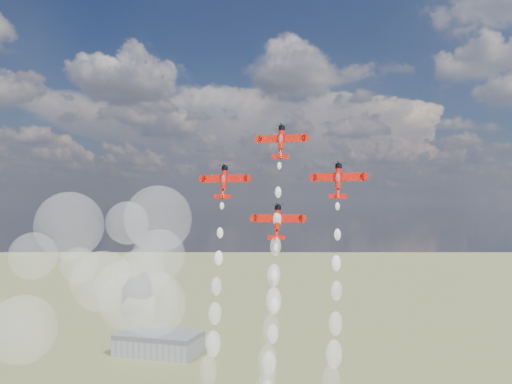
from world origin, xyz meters
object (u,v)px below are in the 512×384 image
at_px(hangar, 159,343).
at_px(plane_right, 338,180).
at_px(plane_left, 224,181).
at_px(plane_slot, 277,221).
at_px(plane_lead, 281,141).

xyz_separation_m(hangar, plane_right, (135.78, -175.34, 93.01)).
height_order(plane_left, plane_slot, plane_left).
bearing_deg(plane_right, hangar, 127.75).
height_order(hangar, plane_lead, plane_lead).
height_order(hangar, plane_right, plane_right).
relative_size(hangar, plane_left, 4.09).
distance_m(plane_right, plane_slot, 17.75).
bearing_deg(hangar, plane_left, -58.68).
height_order(plane_left, plane_right, same).
height_order(plane_lead, plane_left, plane_lead).
distance_m(plane_left, plane_slot, 17.75).
height_order(plane_right, plane_slot, plane_right).
bearing_deg(plane_slot, plane_left, 172.21).
relative_size(plane_lead, plane_right, 1.00).
bearing_deg(plane_lead, plane_right, -7.79).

